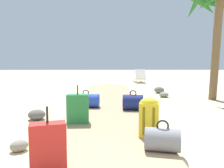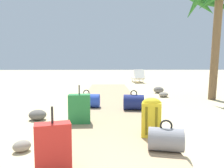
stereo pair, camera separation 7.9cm
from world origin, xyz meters
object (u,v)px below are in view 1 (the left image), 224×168
suitcase_red (48,148)px  duffel_bag_grey (162,139)px  suitcase_green (78,109)px  backpack_yellow (149,117)px  duffel_bag_blue (86,101)px  palm_tree_far_right (218,9)px  duffel_bag_navy (133,102)px  lounge_chair (139,77)px

suitcase_red → duffel_bag_grey: (1.34, 0.56, -0.11)m
duffel_bag_grey → suitcase_green: size_ratio=0.70×
backpack_yellow → duffel_bag_blue: (-1.21, 2.35, -0.15)m
duffel_bag_blue → suitcase_red: bearing=-90.9°
backpack_yellow → palm_tree_far_right: (2.84, 3.87, 2.50)m
duffel_bag_blue → palm_tree_far_right: size_ratio=0.19×
duffel_bag_navy → suitcase_green: 1.66m
duffel_bag_grey → backpack_yellow: 0.60m
duffel_bag_navy → suitcase_green: bearing=-135.4°
duffel_bag_grey → lounge_chair: (1.16, 10.87, 0.09)m
duffel_bag_grey → duffel_bag_blue: (-1.29, 2.92, 0.02)m
suitcase_green → palm_tree_far_right: 5.66m
duffel_bag_navy → duffel_bag_blue: bearing=164.0°
duffel_bag_navy → palm_tree_far_right: size_ratio=0.14×
duffel_bag_blue → palm_tree_far_right: (4.04, 1.53, 2.65)m
duffel_bag_blue → lounge_chair: size_ratio=0.45×
suitcase_green → lounge_chair: suitcase_green is taller
duffel_bag_navy → duffel_bag_blue: 1.23m
duffel_bag_grey → suitcase_red: bearing=-157.3°
suitcase_red → duffel_bag_navy: 3.37m
duffel_bag_grey → duffel_bag_navy: 2.58m
suitcase_red → suitcase_green: size_ratio=0.97×
suitcase_red → suitcase_green: (0.05, 1.97, 0.01)m
backpack_yellow → duffel_bag_navy: bearing=90.8°
duffel_bag_grey → backpack_yellow: size_ratio=0.83×
suitcase_red → lounge_chair: size_ratio=0.46×
suitcase_red → backpack_yellow: suitcase_red is taller
lounge_chair → palm_tree_far_right: bearing=-76.0°
suitcase_green → suitcase_red: bearing=-91.4°
duffel_bag_navy → lounge_chair: 8.38m
duffel_bag_grey → suitcase_green: suitcase_green is taller
suitcase_red → suitcase_green: suitcase_green is taller
suitcase_red → suitcase_green: 1.97m
suitcase_red → duffel_bag_grey: 1.46m
suitcase_red → palm_tree_far_right: palm_tree_far_right is taller
duffel_bag_blue → lounge_chair: bearing=72.9°
duffel_bag_grey → palm_tree_far_right: (2.76, 4.44, 2.67)m
duffel_bag_grey → lounge_chair: bearing=83.9°
backpack_yellow → duffel_bag_blue: 2.65m
duffel_bag_blue → lounge_chair: 8.32m
duffel_bag_navy → lounge_chair: bearing=81.3°
suitcase_green → palm_tree_far_right: palm_tree_far_right is taller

